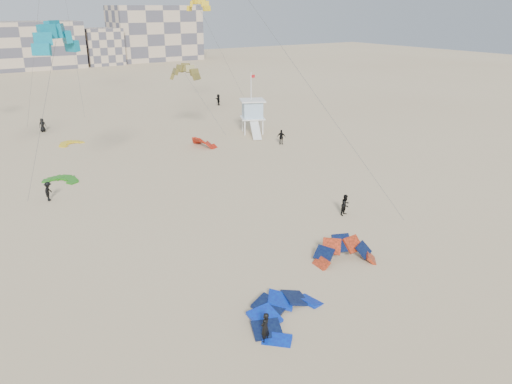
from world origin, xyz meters
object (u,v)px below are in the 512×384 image
kite_ground_blue (286,317)px  kitesurfer_main (265,327)px  lifeguard_tower_near (253,117)px  kite_ground_orange (344,261)px

kite_ground_blue → kitesurfer_main: 2.50m
kitesurfer_main → lifeguard_tower_near: 43.91m
kite_ground_orange → kitesurfer_main: kite_ground_orange is taller
kite_ground_blue → lifeguard_tower_near: size_ratio=0.79×
kite_ground_blue → lifeguard_tower_near: (21.38, 36.01, 2.17)m
kite_ground_blue → kitesurfer_main: kitesurfer_main is taller
kite_ground_blue → lifeguard_tower_near: 41.94m
kite_ground_orange → kitesurfer_main: size_ratio=2.48×
kitesurfer_main → lifeguard_tower_near: (23.49, 37.08, 1.35)m
kitesurfer_main → kite_ground_blue: bearing=-175.8°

